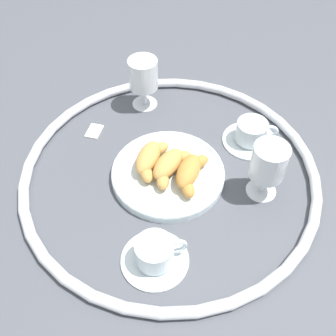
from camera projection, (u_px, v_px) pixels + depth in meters
name	position (u px, v px, depth m)	size (l,w,h in m)	color
ground_plane	(170.00, 175.00, 0.95)	(2.20, 2.20, 0.00)	#4C4F56
table_chrome_rim	(170.00, 172.00, 0.94)	(0.69, 0.69, 0.02)	silver
pastry_plate	(168.00, 173.00, 0.94)	(0.26, 0.26, 0.02)	silver
croissant_large	(149.00, 158.00, 0.93)	(0.12, 0.10, 0.04)	#D6994C
croissant_small	(169.00, 165.00, 0.91)	(0.13, 0.09, 0.04)	#D6994C
croissant_extra	(190.00, 172.00, 0.90)	(0.12, 0.10, 0.04)	#CC893D
coffee_cup_near	(155.00, 254.00, 0.79)	(0.14, 0.14, 0.06)	silver
coffee_cup_far	(251.00, 134.00, 1.00)	(0.14, 0.14, 0.06)	silver
juice_glass_left	(268.00, 164.00, 0.85)	(0.08, 0.08, 0.14)	white
juice_glass_right	(143.00, 76.00, 1.04)	(0.08, 0.08, 0.14)	white
sugar_packet	(94.00, 131.00, 1.04)	(0.05, 0.03, 0.01)	white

